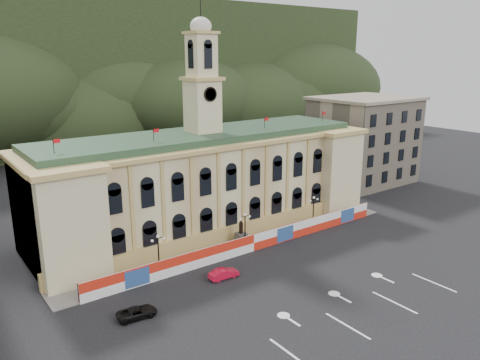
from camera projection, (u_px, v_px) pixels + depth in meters
ground at (331, 292)px, 55.74m from camera, size 260.00×260.00×0.00m
lane_markings at (365, 310)px, 51.86m from camera, size 26.00×10.00×0.02m
hill_ridge at (42, 80)px, 145.29m from camera, size 230.00×80.00×64.00m
city_hall at (205, 180)px, 75.12m from camera, size 56.20×17.60×37.10m
side_building_right at (363, 140)px, 102.02m from camera, size 21.00×17.00×18.60m
hoarding_fence at (253, 243)px, 67.13m from camera, size 50.00×0.44×2.50m
pavement at (242, 244)px, 69.49m from camera, size 56.00×5.50×0.16m
statue at (241, 237)px, 69.39m from camera, size 1.40×1.40×3.72m
lamp_left at (158, 250)px, 60.08m from camera, size 1.96×0.44×5.15m
lamp_center at (245, 227)px, 68.12m from camera, size 1.96×0.44×5.15m
lamp_right at (313, 209)px, 76.17m from camera, size 1.96×0.44×5.15m
red_sedan at (224, 274)px, 58.99m from camera, size 1.85×4.12×1.30m
black_suv at (137, 313)px, 50.18m from camera, size 3.01×4.81×1.21m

